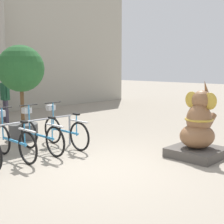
% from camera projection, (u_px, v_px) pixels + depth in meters
% --- Properties ---
extents(ground_plane, '(60.00, 60.00, 0.00)m').
position_uv_depth(ground_plane, '(102.00, 168.00, 6.18)').
color(ground_plane, gray).
extents(bike_rack, '(2.70, 0.05, 0.77)m').
position_uv_depth(bike_rack, '(24.00, 130.00, 7.04)').
color(bike_rack, gray).
rests_on(bike_rack, ground_plane).
extents(bicycle_1, '(0.48, 1.77, 1.09)m').
position_uv_depth(bicycle_1, '(13.00, 140.00, 6.71)').
color(bicycle_1, black).
rests_on(bicycle_1, ground_plane).
extents(bicycle_2, '(0.48, 1.77, 1.09)m').
position_uv_depth(bicycle_2, '(40.00, 135.00, 7.24)').
color(bicycle_2, black).
rests_on(bicycle_2, ground_plane).
extents(bicycle_3, '(0.48, 1.77, 1.09)m').
position_uv_depth(bicycle_3, '(64.00, 130.00, 7.74)').
color(bicycle_3, black).
rests_on(bicycle_3, ground_plane).
extents(elephant_statue, '(1.07, 1.07, 1.72)m').
position_uv_depth(elephant_statue, '(198.00, 131.00, 6.88)').
color(elephant_statue, '#4C4742').
rests_on(elephant_statue, ground_plane).
extents(person_pedestrian, '(0.22, 0.47, 1.66)m').
position_uv_depth(person_pedestrian, '(5.00, 95.00, 11.02)').
color(person_pedestrian, '#383342').
rests_on(person_pedestrian, ground_plane).
extents(potted_tree, '(1.26, 1.26, 2.56)m').
position_uv_depth(potted_tree, '(21.00, 76.00, 8.42)').
color(potted_tree, '#4C4C4C').
rests_on(potted_tree, ground_plane).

